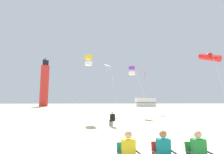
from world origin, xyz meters
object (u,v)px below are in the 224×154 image
object	(u,v)px
spectator_red_chair	(165,152)
kite_diamond_cyan	(135,53)
spectator_teal_chair	(129,153)
kite_tube_scarlet	(210,57)
kite_diamond_white	(107,67)
lighthouse_distant	(45,83)
rv_van_white	(145,102)
kite_diamond_magenta	(144,74)
kite_box_violet	(132,71)
spectator_green_chair	(201,153)
kite_box_gold	(89,60)
kite_flyer_standing	(112,118)

from	to	relation	value
spectator_red_chair	kite_diamond_cyan	xyz separation A→B (m)	(4.46, 26.32, 10.29)
spectator_teal_chair	spectator_red_chair	size ratio (longest dim) A/B	1.00
kite_tube_scarlet	kite_diamond_white	world-z (taller)	kite_tube_scarlet
lighthouse_distant	rv_van_white	world-z (taller)	lighthouse_distant
kite_diamond_white	lighthouse_distant	distance (m)	40.10
spectator_red_chair	spectator_teal_chair	bearing A→B (deg)	179.28
kite_tube_scarlet	spectator_teal_chair	bearing A→B (deg)	-130.03
kite_diamond_magenta	kite_box_violet	size ratio (longest dim) A/B	1.13
kite_diamond_white	spectator_green_chair	bearing A→B (deg)	-84.74
spectator_teal_chair	kite_diamond_magenta	bearing A→B (deg)	66.08
kite_box_gold	spectator_teal_chair	bearing A→B (deg)	-80.62
spectator_red_chair	kite_box_gold	size ratio (longest dim) A/B	0.17
spectator_green_chair	kite_diamond_magenta	size ratio (longest dim) A/B	0.16
spectator_green_chair	kite_box_violet	world-z (taller)	kite_box_violet
spectator_green_chair	kite_flyer_standing	world-z (taller)	same
kite_diamond_white	lighthouse_distant	xyz separation A→B (m)	(-20.61, 34.39, 0.89)
kite_flyer_standing	lighthouse_distant	bearing A→B (deg)	-82.64
rv_van_white	kite_flyer_standing	bearing A→B (deg)	-107.96
rv_van_white	spectator_green_chair	bearing A→B (deg)	-103.20
spectator_teal_chair	kite_diamond_magenta	distance (m)	27.57
kite_box_violet	rv_van_white	xyz separation A→B (m)	(10.14, 33.67, -4.53)
spectator_green_chair	kite_box_violet	bearing A→B (deg)	84.01
spectator_red_chair	kite_tube_scarlet	distance (m)	17.85
spectator_red_chair	kite_box_gold	xyz separation A→B (m)	(-3.22, 13.77, 5.71)
kite_box_violet	kite_flyer_standing	bearing A→B (deg)	-109.37
kite_box_violet	rv_van_white	world-z (taller)	kite_box_violet
kite_diamond_cyan	kite_box_violet	size ratio (longest dim) A/B	1.79
kite_diamond_cyan	kite_box_gold	xyz separation A→B (m)	(-7.68, -12.55, -4.58)
kite_tube_scarlet	kite_diamond_magenta	bearing A→B (deg)	108.65
spectator_green_chair	lighthouse_distant	bearing A→B (deg)	110.54
spectator_green_chair	kite_box_violet	size ratio (longest dim) A/B	0.18
kite_diamond_white	kite_tube_scarlet	bearing A→B (deg)	-32.83
kite_diamond_magenta	kite_diamond_white	bearing A→B (deg)	-141.77
kite_box_violet	kite_diamond_white	size ratio (longest dim) A/B	0.88
rv_van_white	spectator_red_chair	bearing A→B (deg)	-104.20
kite_flyer_standing	rv_van_white	xyz separation A→B (m)	(13.29, 42.65, 0.78)
kite_flyer_standing	spectator_teal_chair	bearing A→B (deg)	72.99
spectator_teal_chair	spectator_green_chair	xyz separation A→B (m)	(1.87, -0.06, 0.00)
kite_diamond_magenta	rv_van_white	bearing A→B (deg)	75.79
kite_tube_scarlet	lighthouse_distant	size ratio (longest dim) A/B	0.44
spectator_red_chair	lighthouse_distant	size ratio (longest dim) A/B	0.07
kite_diamond_magenta	lighthouse_distant	bearing A→B (deg)	133.57
kite_diamond_magenta	spectator_green_chair	bearing A→B (deg)	-100.92
kite_flyer_standing	kite_diamond_magenta	size ratio (longest dim) A/B	0.16
kite_diamond_white	rv_van_white	distance (m)	34.09
kite_box_gold	kite_flyer_standing	bearing A→B (deg)	-65.39
kite_diamond_cyan	kite_tube_scarlet	xyz separation A→B (m)	(5.76, -13.04, -4.15)
kite_tube_scarlet	kite_diamond_white	distance (m)	13.32
spectator_red_chair	kite_diamond_magenta	world-z (taller)	kite_diamond_magenta
spectator_teal_chair	lighthouse_distant	xyz separation A→B (m)	(-20.64, 54.90, 7.22)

